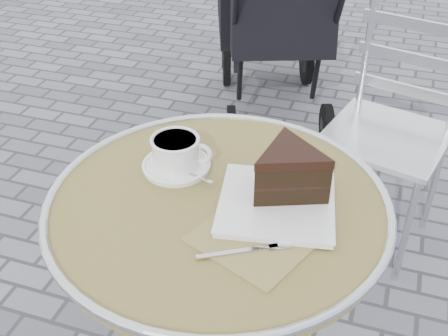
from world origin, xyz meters
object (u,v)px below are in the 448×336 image
(cafe_table, at_px, (218,259))
(bistro_chair, at_px, (400,103))
(cappuccino_set, at_px, (177,155))
(cake_plate_set, at_px, (286,180))
(baby_stroller, at_px, (275,13))

(cafe_table, xyz_separation_m, bistro_chair, (0.33, 0.94, -0.03))
(bistro_chair, bearing_deg, cappuccino_set, -103.74)
(cafe_table, xyz_separation_m, cake_plate_set, (0.13, 0.04, 0.22))
(baby_stroller, bearing_deg, bistro_chair, -72.20)
(cake_plate_set, bearing_deg, cappuccino_set, 160.15)
(cappuccino_set, distance_m, cake_plate_set, 0.26)
(cafe_table, relative_size, cappuccino_set, 4.34)
(cappuccino_set, height_order, cake_plate_set, cake_plate_set)
(cappuccino_set, xyz_separation_m, bistro_chair, (0.45, 0.86, -0.23))
(bistro_chair, xyz_separation_m, baby_stroller, (-0.65, 0.82, -0.03))
(bistro_chair, bearing_deg, cafe_table, -95.18)
(cake_plate_set, bearing_deg, baby_stroller, 94.36)
(cappuccino_set, bearing_deg, cake_plate_set, -21.06)
(cake_plate_set, relative_size, baby_stroller, 0.31)
(cafe_table, relative_size, baby_stroller, 0.63)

